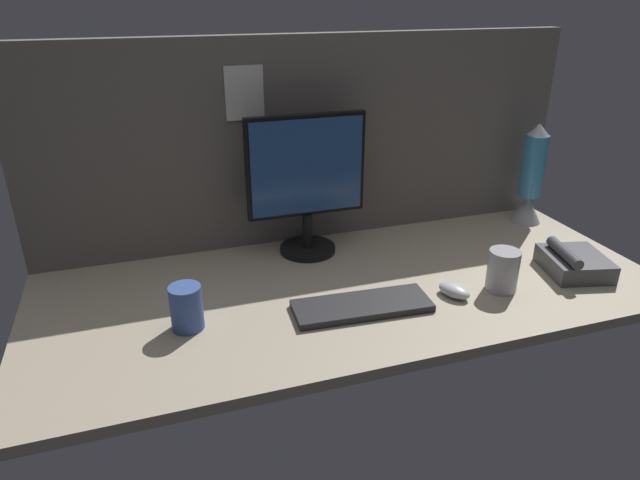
# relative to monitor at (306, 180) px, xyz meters

# --- Properties ---
(ground_plane) EXTENTS (1.80, 0.80, 0.03)m
(ground_plane) POSITION_rel_monitor_xyz_m (0.05, -0.25, -0.26)
(ground_plane) COLOR tan
(cubicle_wall_back) EXTENTS (1.80, 0.06, 0.66)m
(cubicle_wall_back) POSITION_rel_monitor_xyz_m (0.05, 0.12, 0.09)
(cubicle_wall_back) COLOR slate
(cubicle_wall_back) RESTS_ON ground_plane
(monitor) EXTENTS (0.38, 0.18, 0.45)m
(monitor) POSITION_rel_monitor_xyz_m (0.00, 0.00, 0.00)
(monitor) COLOR black
(monitor) RESTS_ON ground_plane
(keyboard) EXTENTS (0.38, 0.15, 0.02)m
(keyboard) POSITION_rel_monitor_xyz_m (0.03, -0.40, -0.23)
(keyboard) COLOR #262628
(keyboard) RESTS_ON ground_plane
(mouse) EXTENTS (0.09, 0.11, 0.03)m
(mouse) POSITION_rel_monitor_xyz_m (0.30, -0.41, -0.23)
(mouse) COLOR silver
(mouse) RESTS_ON ground_plane
(mug_ceramic_blue) EXTENTS (0.08, 0.08, 0.12)m
(mug_ceramic_blue) POSITION_rel_monitor_xyz_m (-0.42, -0.34, -0.18)
(mug_ceramic_blue) COLOR #38569E
(mug_ceramic_blue) RESTS_ON ground_plane
(mug_steel) EXTENTS (0.09, 0.09, 0.12)m
(mug_steel) POSITION_rel_monitor_xyz_m (0.45, -0.42, -0.18)
(mug_steel) COLOR #B2B2B7
(mug_steel) RESTS_ON ground_plane
(lava_lamp) EXTENTS (0.11, 0.11, 0.36)m
(lava_lamp) POSITION_rel_monitor_xyz_m (0.84, -0.01, -0.09)
(lava_lamp) COLOR #A5A5AD
(lava_lamp) RESTS_ON ground_plane
(desk_phone) EXTENTS (0.21, 0.22, 0.09)m
(desk_phone) POSITION_rel_monitor_xyz_m (0.72, -0.40, -0.21)
(desk_phone) COLOR #4C4C51
(desk_phone) RESTS_ON ground_plane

